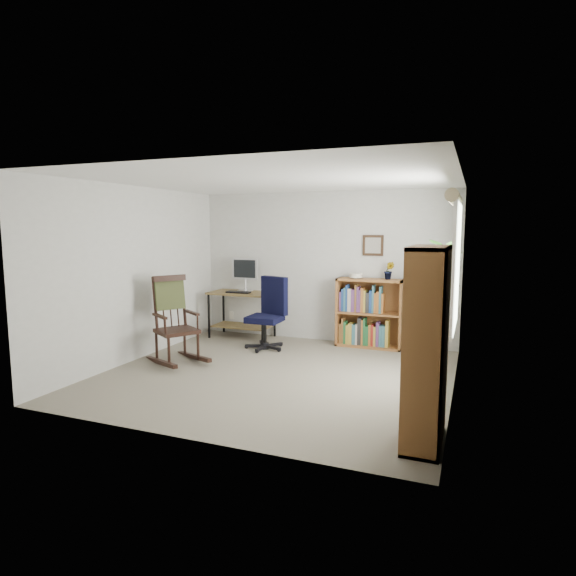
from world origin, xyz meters
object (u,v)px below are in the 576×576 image
at_px(low_bookshelf, 369,313).
at_px(tall_bookshelf, 426,347).
at_px(office_chair, 265,313).
at_px(desk, 242,315).
at_px(rocking_chair, 177,319).

bearing_deg(low_bookshelf, tall_bookshelf, -70.12).
bearing_deg(office_chair, low_bookshelf, 44.05).
height_order(desk, rocking_chair, rocking_chair).
relative_size(rocking_chair, tall_bookshelf, 0.71).
distance_m(office_chair, low_bookshelf, 1.61).
relative_size(low_bookshelf, tall_bookshelf, 0.63).
xyz_separation_m(desk, office_chair, (0.68, -0.58, 0.17)).
relative_size(rocking_chair, low_bookshelf, 1.14).
xyz_separation_m(office_chair, low_bookshelf, (1.45, 0.70, -0.03)).
distance_m(rocking_chair, low_bookshelf, 2.90).
bearing_deg(rocking_chair, office_chair, -3.89).
relative_size(desk, low_bookshelf, 1.00).
distance_m(rocking_chair, tall_bookshelf, 3.65).
bearing_deg(rocking_chair, desk, 28.01).
xyz_separation_m(rocking_chair, low_bookshelf, (2.26, 1.81, -0.07)).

